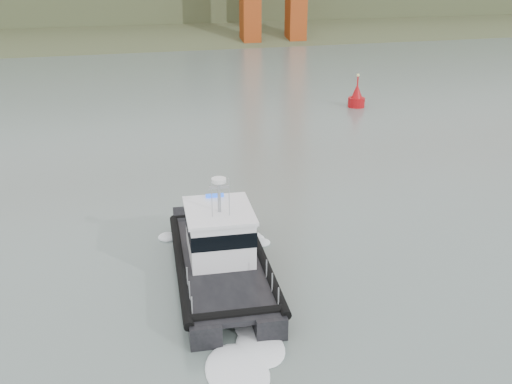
# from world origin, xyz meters

# --- Properties ---
(ground) EXTENTS (400.00, 400.00, 0.00)m
(ground) POSITION_xyz_m (0.00, 0.00, 0.00)
(ground) COLOR slate
(ground) RESTS_ON ground
(patrol_boat) EXTENTS (4.55, 10.44, 4.94)m
(patrol_boat) POSITION_xyz_m (-3.20, 2.60, 1.24)
(patrol_boat) COLOR black
(patrol_boat) RESTS_ON ground
(nav_buoy) EXTENTS (1.64, 1.64, 3.41)m
(nav_buoy) POSITION_xyz_m (16.52, 30.39, 0.90)
(nav_buoy) COLOR #A50B0F
(nav_buoy) RESTS_ON ground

